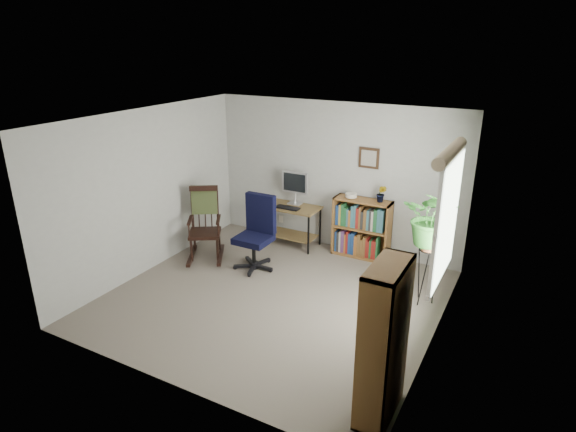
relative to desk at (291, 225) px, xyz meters
The scene contains 18 objects.
floor 1.85m from the desk, 69.21° to the right, with size 4.20×4.00×0.00m, color gray.
ceiling 2.75m from the desk, 69.21° to the right, with size 4.20×4.00×0.00m, color silver.
wall_back 1.12m from the desk, 24.93° to the left, with size 4.20×0.00×2.40m, color #B2B2AE.
wall_front 3.85m from the desk, 80.10° to the right, with size 4.20×0.00×2.40m, color #B2B2AE.
wall_left 2.40m from the desk, 130.55° to the right, with size 0.00×4.00×2.40m, color #B2B2AE.
wall_right 3.34m from the desk, 31.77° to the right, with size 0.00×4.00×2.40m, color #B2B2AE.
window 3.23m from the desk, 27.36° to the right, with size 0.12×1.20×1.50m, color white, non-canonical shape.
desk is the anchor object (origin of this frame).
monitor 0.64m from the desk, 90.00° to the left, with size 0.46×0.16×0.56m, color silver, non-canonical shape.
keyboard 0.37m from the desk, 90.00° to the right, with size 0.40×0.15×0.03m, color black.
office_chair 1.10m from the desk, 93.53° to the right, with size 0.62×0.62×1.14m, color black, non-canonical shape.
rocking_chair 1.48m from the desk, 130.06° to the right, with size 0.60×1.00×1.16m, color black, non-canonical shape.
low_bookshelf 1.22m from the desk, ahead, with size 0.91×0.30×0.96m, color brown, non-canonical shape.
tall_bookshelf 4.03m from the desk, 50.14° to the right, with size 0.29×0.67×1.53m, color brown, non-canonical shape.
plant_stand 2.59m from the desk, 19.28° to the right, with size 0.25×0.25×0.89m, color black, non-canonical shape.
spider_plant 2.86m from the desk, 19.28° to the right, with size 1.69×1.88×1.46m, color #2A6925.
potted_plant_small 1.63m from the desk, ahead, with size 0.13×0.24×0.11m, color #2A6925.
framed_picture 1.75m from the desk, 12.67° to the left, with size 0.32×0.04×0.32m, color black, non-canonical shape.
Camera 1 is at (2.89, -4.94, 3.31)m, focal length 30.00 mm.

